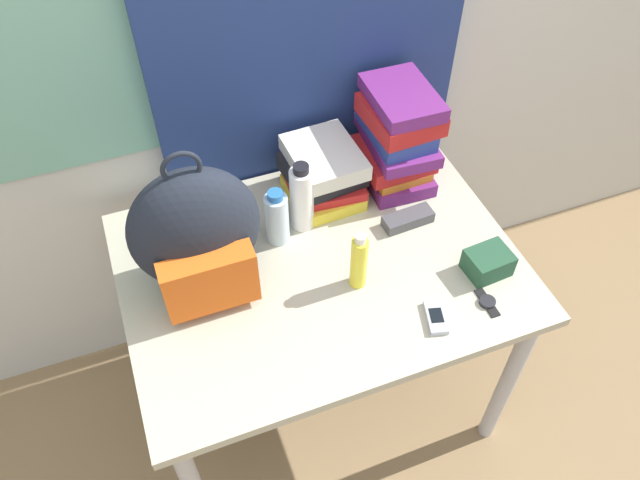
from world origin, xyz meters
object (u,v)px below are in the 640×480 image
(backpack, at_px, (196,234))
(book_stack_center, at_px, (396,138))
(book_stack_left, at_px, (323,173))
(wristwatch, at_px, (487,302))
(sunglasses_case, at_px, (408,219))
(sunscreen_bottle, at_px, (359,262))
(sports_bottle, at_px, (302,198))
(camera_pouch, at_px, (488,263))
(cell_phone, at_px, (436,317))
(water_bottle, at_px, (277,218))

(backpack, distance_m, book_stack_center, 0.67)
(book_stack_left, relative_size, wristwatch, 2.61)
(book_stack_left, height_order, sunglasses_case, book_stack_left)
(sunscreen_bottle, bearing_deg, book_stack_left, 84.36)
(sports_bottle, xyz_separation_m, camera_pouch, (0.41, -0.34, -0.07))
(book_stack_center, xyz_separation_m, camera_pouch, (0.08, -0.43, -0.12))
(sunscreen_bottle, relative_size, wristwatch, 2.01)
(sunglasses_case, bearing_deg, book_stack_center, 78.06)
(sunscreen_bottle, xyz_separation_m, cell_phone, (0.14, -0.18, -0.08))
(camera_pouch, bearing_deg, sports_bottle, 140.20)
(sunscreen_bottle, bearing_deg, sports_bottle, 104.38)
(book_stack_left, bearing_deg, backpack, -154.78)
(wristwatch, bearing_deg, book_stack_center, 93.05)
(cell_phone, distance_m, camera_pouch, 0.23)
(water_bottle, xyz_separation_m, sports_bottle, (0.08, 0.03, 0.02))
(sports_bottle, bearing_deg, sunglasses_case, -20.23)
(sunglasses_case, bearing_deg, backpack, 179.44)
(sports_bottle, height_order, cell_phone, sports_bottle)
(cell_phone, relative_size, sunglasses_case, 0.72)
(cell_phone, bearing_deg, book_stack_center, 76.97)
(backpack, height_order, camera_pouch, backpack)
(book_stack_center, relative_size, sunscreen_bottle, 1.69)
(backpack, relative_size, cell_phone, 4.00)
(sunscreen_bottle, bearing_deg, book_stack_center, 52.67)
(camera_pouch, bearing_deg, book_stack_left, 125.43)
(cell_phone, bearing_deg, sunglasses_case, 76.33)
(cell_phone, bearing_deg, wristwatch, -1.43)
(water_bottle, distance_m, sports_bottle, 0.09)
(sunscreen_bottle, xyz_separation_m, camera_pouch, (0.35, -0.09, -0.05))
(backpack, relative_size, water_bottle, 2.43)
(book_stack_center, bearing_deg, camera_pouch, -79.38)
(book_stack_left, distance_m, wristwatch, 0.60)
(water_bottle, distance_m, camera_pouch, 0.59)
(sunscreen_bottle, relative_size, camera_pouch, 1.55)
(book_stack_center, relative_size, cell_phone, 2.89)
(backpack, xyz_separation_m, sunscreen_bottle, (0.38, -0.16, -0.09))
(wristwatch, bearing_deg, camera_pouch, 61.47)
(book_stack_left, distance_m, cell_phone, 0.55)
(water_bottle, bearing_deg, backpack, -162.45)
(water_bottle, bearing_deg, book_stack_center, 15.96)
(backpack, xyz_separation_m, book_stack_left, (0.42, 0.20, -0.10))
(book_stack_left, relative_size, sports_bottle, 1.08)
(camera_pouch, bearing_deg, water_bottle, 147.52)
(camera_pouch, bearing_deg, backpack, 161.51)
(book_stack_left, relative_size, water_bottle, 1.35)
(backpack, bearing_deg, sunscreen_bottle, -22.34)
(backpack, xyz_separation_m, camera_pouch, (0.73, -0.24, -0.15))
(sunscreen_bottle, height_order, cell_phone, sunscreen_bottle)
(sports_bottle, relative_size, camera_pouch, 1.86)
(backpack, relative_size, sports_bottle, 1.95)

